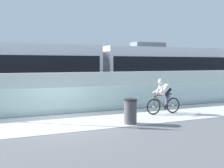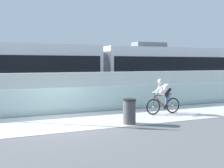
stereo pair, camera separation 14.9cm
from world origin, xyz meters
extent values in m
plane|color=slate|center=(0.00, 0.00, 0.00)|extent=(200.00, 200.00, 0.00)
cube|color=silver|center=(0.00, 0.00, 0.01)|extent=(32.00, 3.20, 0.01)
cube|color=silver|center=(0.00, 1.85, 0.60)|extent=(32.00, 0.05, 1.20)
cube|color=silver|center=(0.00, 3.65, 0.91)|extent=(32.00, 0.36, 1.83)
cube|color=#595654|center=(0.00, 6.13, 0.00)|extent=(32.00, 0.08, 0.01)
cube|color=#595654|center=(0.00, 7.57, 0.00)|extent=(32.00, 0.08, 0.01)
cube|color=silver|center=(-1.74, 6.85, 1.90)|extent=(11.00, 2.50, 3.10)
cube|color=black|center=(-1.74, 6.85, 2.25)|extent=(10.56, 2.54, 1.04)
cube|color=orange|center=(-1.74, 6.85, 0.53)|extent=(10.78, 2.53, 0.28)
cube|color=#232326|center=(1.78, 6.85, 0.36)|extent=(1.40, 1.88, 0.20)
cylinder|color=black|center=(1.78, 6.13, 0.30)|extent=(0.60, 0.10, 0.60)
cylinder|color=black|center=(1.78, 7.57, 0.30)|extent=(0.60, 0.10, 0.60)
cube|color=silver|center=(9.76, 6.85, 1.90)|extent=(11.00, 2.50, 3.10)
cube|color=black|center=(9.76, 6.85, 2.25)|extent=(10.56, 2.54, 1.04)
cube|color=orange|center=(9.76, 6.85, 0.53)|extent=(10.78, 2.53, 0.28)
cube|color=slate|center=(7.78, 6.85, 3.63)|extent=(2.40, 1.10, 0.36)
cube|color=#232326|center=(6.24, 6.85, 0.36)|extent=(1.40, 1.88, 0.20)
cylinder|color=black|center=(6.24, 6.13, 0.30)|extent=(0.60, 0.10, 0.60)
cylinder|color=black|center=(6.24, 7.57, 0.30)|extent=(0.60, 0.10, 0.60)
cube|color=#232326|center=(13.28, 6.85, 0.36)|extent=(1.40, 1.88, 0.20)
cylinder|color=black|center=(13.28, 6.13, 0.30)|extent=(0.60, 0.10, 0.60)
cylinder|color=black|center=(13.28, 7.57, 0.30)|extent=(0.60, 0.10, 0.60)
cylinder|color=#59595B|center=(4.01, 6.85, 1.90)|extent=(0.60, 2.30, 2.30)
torus|color=black|center=(4.04, 0.00, 0.36)|extent=(0.72, 0.06, 0.72)
cylinder|color=#99999E|center=(4.04, 0.00, 0.36)|extent=(0.07, 0.10, 0.07)
torus|color=black|center=(5.09, 0.00, 0.36)|extent=(0.72, 0.06, 0.72)
cylinder|color=#99999E|center=(5.09, 0.00, 0.36)|extent=(0.07, 0.10, 0.07)
cylinder|color=maroon|center=(4.37, 0.00, 0.57)|extent=(0.60, 0.04, 0.58)
cylinder|color=maroon|center=(4.75, 0.00, 0.59)|extent=(0.22, 0.04, 0.59)
cylinder|color=maroon|center=(4.46, 0.00, 0.86)|extent=(0.76, 0.04, 0.07)
cylinder|color=maroon|center=(4.87, 0.00, 0.33)|extent=(0.43, 0.03, 0.09)
cylinder|color=maroon|center=(4.96, 0.00, 0.62)|extent=(0.27, 0.02, 0.53)
cylinder|color=black|center=(4.06, 0.00, 0.60)|extent=(0.08, 0.03, 0.49)
cube|color=black|center=(4.84, 0.00, 0.90)|extent=(0.24, 0.10, 0.05)
cylinder|color=black|center=(4.09, 0.00, 0.95)|extent=(0.03, 0.58, 0.03)
cylinder|color=#262628|center=(4.66, 0.00, 0.30)|extent=(0.18, 0.02, 0.18)
cube|color=silver|center=(4.62, 0.00, 1.11)|extent=(0.50, 0.28, 0.51)
cube|color=black|center=(4.71, 0.00, 1.02)|extent=(0.38, 0.30, 0.38)
sphere|color=beige|center=(4.38, 0.00, 1.46)|extent=(0.20, 0.20, 0.20)
sphere|color=silver|center=(4.38, 0.00, 1.49)|extent=(0.23, 0.23, 0.23)
cylinder|color=silver|center=(4.26, 0.00, 1.12)|extent=(0.44, 0.41, 0.41)
cylinder|color=silver|center=(4.26, 0.00, 1.12)|extent=(0.44, 0.41, 0.41)
cylinder|color=#384766|center=(4.73, 0.00, 0.55)|extent=(0.29, 0.33, 0.80)
cylinder|color=#384766|center=(4.73, 0.00, 0.69)|extent=(0.29, 0.33, 0.54)
cylinder|color=#47474C|center=(2.23, -1.25, 0.45)|extent=(0.48, 0.48, 0.90)
cylinder|color=black|center=(2.23, -1.25, 0.93)|extent=(0.51, 0.51, 0.06)
camera|label=1|loc=(-2.35, -10.23, 2.31)|focal=42.96mm
camera|label=2|loc=(-2.21, -10.29, 2.31)|focal=42.96mm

